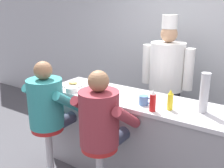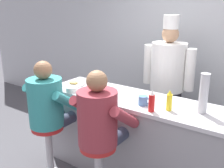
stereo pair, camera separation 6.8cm
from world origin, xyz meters
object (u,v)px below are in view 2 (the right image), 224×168
Objects in this scene: breakfast_plate at (73,84)px; cook_in_whites_near at (168,78)px; mustard_bottle_yellow at (169,101)px; diner_seated_maroon at (100,123)px; ketchup_bottle_red at (152,101)px; diner_seated_teal at (48,107)px; cup_stack_steel at (204,94)px; coffee_mug_blue at (143,101)px; cereal_bowl at (72,89)px.

cook_in_whites_near reaches higher than breakfast_plate.
diner_seated_maroon is at bearing -136.58° from mustard_bottle_yellow.
mustard_bottle_yellow is (0.13, 0.12, -0.00)m from ketchup_bottle_red.
diner_seated_maroon is 0.77× the size of cook_in_whites_near.
cook_in_whites_near is (0.07, 1.42, 0.12)m from diner_seated_maroon.
diner_seated_maroon reaches higher than diner_seated_teal.
breakfast_plate is (-1.34, 0.08, -0.08)m from mustard_bottle_yellow.
cup_stack_steel is 0.21× the size of cook_in_whites_near.
diner_seated_teal is (0.12, -0.55, -0.10)m from breakfast_plate.
ketchup_bottle_red reaches higher than coffee_mug_blue.
breakfast_plate is at bearing 174.72° from coffee_mug_blue.
diner_seated_maroon is (0.85, -0.55, -0.10)m from breakfast_plate.
ketchup_bottle_red is at bearing -135.90° from mustard_bottle_yellow.
diner_seated_teal reaches higher than mustard_bottle_yellow.
diner_seated_maroon is (-0.37, -0.35, -0.19)m from ketchup_bottle_red.
ketchup_bottle_red is at bearing -35.70° from coffee_mug_blue.
ketchup_bottle_red is 0.16× the size of diner_seated_maroon.
mustard_bottle_yellow is at bearing -65.70° from cook_in_whites_near.
cup_stack_steel is at bearing 14.30° from coffee_mug_blue.
coffee_mug_blue is 0.08× the size of cook_in_whites_near.
cereal_bowl is at bearing -51.30° from breakfast_plate.
cook_in_whites_near is at bearing 55.62° from cereal_bowl.
coffee_mug_blue reaches higher than cereal_bowl.
cereal_bowl is 1.49m from cup_stack_steel.
ketchup_bottle_red is 1.12m from cook_in_whites_near.
coffee_mug_blue is 0.10× the size of diner_seated_teal.
ketchup_bottle_red is 1.23m from breakfast_plate.
cereal_bowl is 0.36m from diner_seated_teal.
cup_stack_steel is at bearing 9.85° from cereal_bowl.
cook_in_whites_near is (-0.43, 0.95, -0.06)m from mustard_bottle_yellow.
cup_stack_steel is 0.28× the size of diner_seated_teal.
cook_in_whites_near is at bearing 114.30° from mustard_bottle_yellow.
ketchup_bottle_red is 0.12× the size of cook_in_whites_near.
ketchup_bottle_red is 0.54m from diner_seated_maroon.
breakfast_plate is 1.27m from cook_in_whites_near.
cup_stack_steel is (0.29, 0.12, 0.10)m from mustard_bottle_yellow.
coffee_mug_blue is at bearing 144.30° from ketchup_bottle_red.
diner_seated_maroon is (-0.78, -0.59, -0.28)m from cup_stack_steel.
cereal_bowl is (-1.17, -0.13, -0.07)m from mustard_bottle_yellow.
cup_stack_steel is at bearing 30.52° from ketchup_bottle_red.
mustard_bottle_yellow is 0.11× the size of cook_in_whites_near.
ketchup_bottle_red is 1.05× the size of mustard_bottle_yellow.
ketchup_bottle_red is 1.16m from diner_seated_teal.
coffee_mug_blue is 0.52m from diner_seated_maroon.
ketchup_bottle_red is at bearing 43.18° from diner_seated_maroon.
cereal_bowl is at bearing 82.57° from diner_seated_teal.
cook_in_whites_near reaches higher than coffee_mug_blue.
cook_in_whites_near is (-0.30, 1.08, -0.07)m from ketchup_bottle_red.
cook_in_whites_near is at bearing 61.05° from diner_seated_teal.
diner_seated_teal reaches higher than ketchup_bottle_red.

